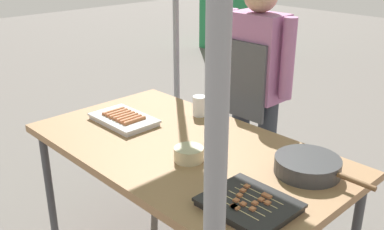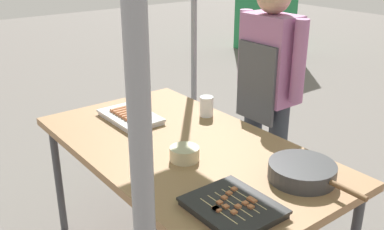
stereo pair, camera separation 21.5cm
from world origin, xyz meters
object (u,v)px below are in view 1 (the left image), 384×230
(stall_table, at_px, (185,155))
(condiment_bowl, at_px, (189,154))
(vendor_woman, at_px, (256,80))
(drink_cup_near_edge, at_px, (200,106))
(tray_grilled_sausages, at_px, (124,119))
(tray_meat_skewers, at_px, (249,204))
(cooking_wok, at_px, (308,165))

(stall_table, xyz_separation_m, condiment_bowl, (0.12, -0.09, 0.08))
(vendor_woman, bearing_deg, drink_cup_near_edge, 85.17)
(tray_grilled_sausages, height_order, drink_cup_near_edge, drink_cup_near_edge)
(tray_grilled_sausages, bearing_deg, drink_cup_near_edge, 60.00)
(drink_cup_near_edge, bearing_deg, tray_grilled_sausages, -120.00)
(stall_table, relative_size, tray_meat_skewers, 4.84)
(tray_meat_skewers, bearing_deg, drink_cup_near_edge, 146.49)
(tray_meat_skewers, distance_m, cooking_wok, 0.39)
(tray_meat_skewers, bearing_deg, condiment_bowl, 166.49)
(cooking_wok, distance_m, condiment_bowl, 0.53)
(condiment_bowl, height_order, vendor_woman, vendor_woman)
(cooking_wok, bearing_deg, tray_meat_skewers, -90.46)
(tray_grilled_sausages, relative_size, tray_meat_skewers, 1.12)
(tray_grilled_sausages, height_order, vendor_woman, vendor_woman)
(drink_cup_near_edge, relative_size, vendor_woman, 0.08)
(tray_grilled_sausages, bearing_deg, cooking_wok, 13.00)
(drink_cup_near_edge, height_order, vendor_woman, vendor_woman)
(vendor_woman, bearing_deg, cooking_wok, 142.10)
(stall_table, bearing_deg, tray_grilled_sausages, -175.32)
(tray_meat_skewers, bearing_deg, cooking_wok, 89.54)
(tray_grilled_sausages, distance_m, cooking_wok, 1.05)
(tray_grilled_sausages, distance_m, tray_meat_skewers, 1.03)
(tray_grilled_sausages, bearing_deg, tray_meat_skewers, -8.73)
(stall_table, height_order, condiment_bowl, condiment_bowl)
(cooking_wok, bearing_deg, tray_grilled_sausages, -167.00)
(stall_table, distance_m, condiment_bowl, 0.17)
(tray_grilled_sausages, bearing_deg, stall_table, 4.68)
(stall_table, distance_m, tray_meat_skewers, 0.60)
(stall_table, bearing_deg, drink_cup_near_edge, 125.18)
(drink_cup_near_edge, bearing_deg, tray_meat_skewers, -33.51)
(cooking_wok, xyz_separation_m, condiment_bowl, (-0.45, -0.29, -0.01))
(cooking_wok, bearing_deg, vendor_woman, 142.10)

